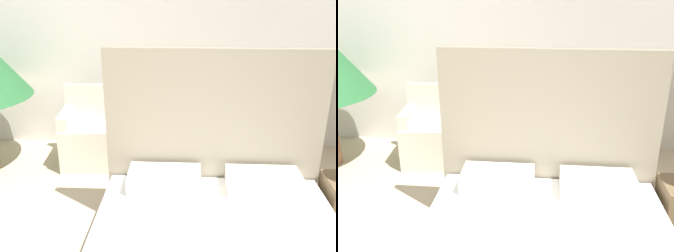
{
  "view_description": "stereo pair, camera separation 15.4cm",
  "coord_description": "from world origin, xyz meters",
  "views": [
    {
      "loc": [
        0.3,
        -0.6,
        1.95
      ],
      "look_at": [
        0.13,
        2.73,
        0.67
      ],
      "focal_mm": 40.0,
      "sensor_mm": 36.0,
      "label": 1
    },
    {
      "loc": [
        0.45,
        -0.58,
        1.95
      ],
      "look_at": [
        0.13,
        2.73,
        0.67
      ],
      "focal_mm": 40.0,
      "sensor_mm": 36.0,
      "label": 2
    }
  ],
  "objects": [
    {
      "name": "armchair_near_window_left",
      "position": [
        -0.74,
        3.27,
        0.29
      ],
      "size": [
        0.72,
        0.63,
        0.87
      ],
      "rotation": [
        0.0,
        0.0,
        0.09
      ],
      "color": "beige",
      "rests_on": "ground_plane"
    },
    {
      "name": "armchair_near_window_right",
      "position": [
        0.22,
        3.27,
        0.29
      ],
      "size": [
        0.72,
        0.62,
        0.87
      ],
      "rotation": [
        0.0,
        0.0,
        -0.08
      ],
      "color": "beige",
      "rests_on": "ground_plane"
    },
    {
      "name": "wall_back",
      "position": [
        0.0,
        3.89,
        1.45
      ],
      "size": [
        10.0,
        0.06,
        2.9
      ],
      "color": "silver",
      "rests_on": "ground_plane"
    }
  ]
}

